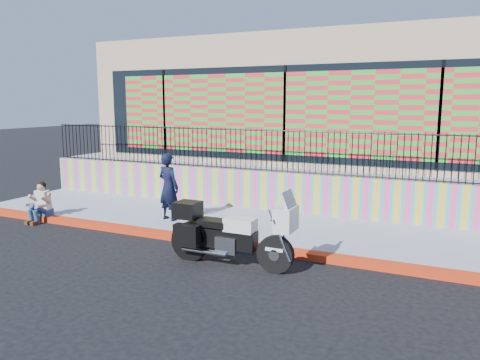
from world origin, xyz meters
The scene contains 10 objects.
ground centered at (0.00, 0.00, 0.00)m, with size 90.00×90.00×0.00m, color black.
red_curb centered at (0.00, 0.00, 0.07)m, with size 16.00×0.30×0.15m, color #AB1F0C.
sidewalk centered at (0.00, 1.65, 0.07)m, with size 16.00×3.00×0.15m, color #888FA3.
mural_wall centered at (0.00, 3.25, 0.70)m, with size 16.00×0.20×1.10m, color #FF438E.
metal_fence centered at (0.00, 3.25, 1.85)m, with size 15.80×0.04×1.20m, color black, non-canonical shape.
elevated_platform centered at (0.00, 8.35, 0.62)m, with size 16.00×10.00×1.25m, color #888FA3.
storefront_building centered at (0.00, 8.13, 3.25)m, with size 14.00×8.06×4.00m.
police_motorcycle centered at (0.71, -1.03, 0.67)m, with size 2.57×0.85×1.60m.
police_officer centered at (-2.06, 1.03, 1.03)m, with size 0.64×0.42×1.76m, color black.
seated_man centered at (-5.39, -0.17, 0.45)m, with size 0.54×0.71×1.06m.
Camera 1 is at (4.65, -8.98, 3.19)m, focal length 35.00 mm.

